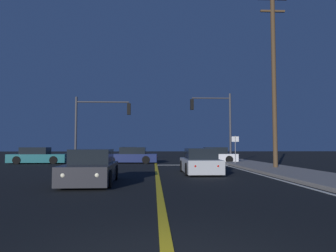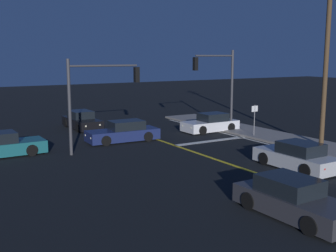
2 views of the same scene
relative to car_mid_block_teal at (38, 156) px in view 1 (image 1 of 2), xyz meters
The scene contains 14 objects.
sidewalk_right 20.91m from the car_mid_block_teal, 36.28° to the right, with size 3.20×40.54×0.15m, color gray.
lane_line_center 15.77m from the car_mid_block_teal, 51.72° to the right, with size 0.20×38.29×0.01m, color gold.
lane_line_edge_right 19.46m from the car_mid_block_teal, 39.51° to the right, with size 0.16×38.29×0.01m, color silver.
stop_bar 12.79m from the car_mid_block_teal, 11.80° to the right, with size 5.49×0.50×0.01m, color silver.
car_mid_block_teal is the anchor object (origin of this frame).
car_parked_curb_silver 15.81m from the car_mid_block_teal, 40.34° to the right, with size 1.88×4.33×1.34m.
car_lead_oncoming_charcoal 16.18m from the car_mid_block_teal, 63.93° to the right, with size 1.96×4.42×1.34m.
car_far_approaching_white 14.67m from the car_mid_block_teal, ahead, with size 4.18×1.87×1.34m.
car_distant_tail_black 9.53m from the car_mid_block_teal, 42.83° to the left, with size 1.92×4.47×1.34m.
car_side_waiting_navy 7.62m from the car_mid_block_teal, ahead, with size 4.73×1.98×1.34m.
traffic_signal_near_right 15.22m from the car_mid_block_teal, ahead, with size 3.48×0.28×5.90m.
traffic_signal_far_left 6.17m from the car_mid_block_teal, 18.53° to the right, with size 4.37×0.28×5.33m.
utility_pole_right 19.49m from the car_mid_block_teal, 23.69° to the right, with size 1.87×0.28×11.47m.
street_sign_corner 16.08m from the car_mid_block_teal, 11.17° to the right, with size 0.56×0.07×2.22m.
Camera 1 is at (-0.19, -3.95, 1.49)m, focal length 34.94 mm.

